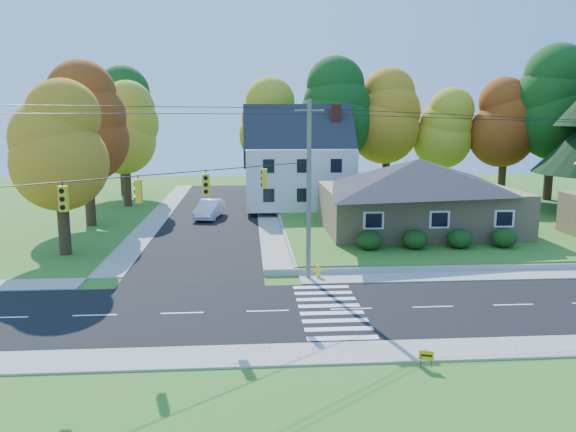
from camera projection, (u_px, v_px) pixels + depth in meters
name	position (u px, v px, depth m)	size (l,w,h in m)	color
ground	(351.00, 309.00, 26.79)	(120.00, 120.00, 0.00)	#3D7923
road_main	(351.00, 309.00, 26.79)	(90.00, 8.00, 0.02)	black
road_cross	(214.00, 215.00, 51.73)	(8.00, 44.00, 0.02)	black
sidewalk_north	(335.00, 278.00, 31.69)	(90.00, 2.00, 0.08)	#9C9A90
sidewalk_south	(375.00, 352.00, 21.87)	(90.00, 2.00, 0.08)	#9C9A90
lawn	(456.00, 220.00, 48.28)	(30.00, 30.00, 0.50)	#3D7923
ranch_house	(418.00, 194.00, 42.48)	(14.60, 10.60, 5.40)	tan
colonial_house	(299.00, 163.00, 53.45)	(10.40, 8.40, 9.60)	silver
hedge_row	(437.00, 239.00, 36.74)	(10.70, 1.70, 1.27)	#163A10
traffic_infrastructure	(345.00, 199.00, 27.19)	(38.10, 10.66, 10.00)	#666059
tree_lot_0	(274.00, 123.00, 58.53)	(6.72, 6.72, 12.51)	#3F2A19
tree_lot_1	(333.00, 110.00, 57.74)	(7.84, 7.84, 14.60)	#3F2A19
tree_lot_2	(388.00, 116.00, 59.27)	(7.28, 7.28, 13.56)	#3F2A19
tree_lot_3	(446.00, 129.00, 58.95)	(6.16, 6.16, 11.47)	#3F2A19
tree_lot_4	(506.00, 123.00, 58.28)	(6.72, 6.72, 12.51)	#3F2A19
tree_lot_5	(555.00, 103.00, 56.25)	(8.40, 8.40, 15.64)	#3F2A19
tree_west_0	(58.00, 146.00, 36.08)	(6.16, 6.16, 11.47)	#3F2A19
tree_west_1	(85.00, 123.00, 45.59)	(7.28, 7.28, 13.56)	#3F2A19
tree_west_2	(124.00, 128.00, 55.59)	(6.72, 6.72, 12.51)	#3F2A19
tree_west_3	(121.00, 115.00, 63.07)	(7.84, 7.84, 14.60)	#3F2A19
white_car	(209.00, 209.00, 50.04)	(1.75, 5.01, 1.65)	white
fire_hydrant	(318.00, 272.00, 31.83)	(0.45, 0.36, 0.80)	yellow
yard_sign	(426.00, 356.00, 20.50)	(0.52, 0.20, 0.67)	black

